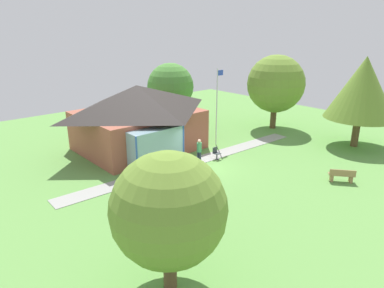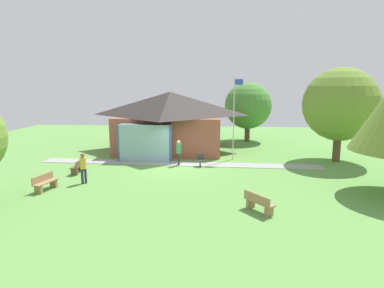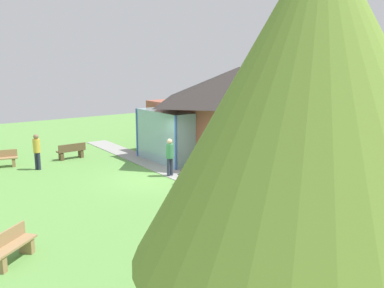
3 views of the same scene
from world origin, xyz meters
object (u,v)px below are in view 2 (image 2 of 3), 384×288
object	(u,v)px
tree_behind_pavilion_right	(248,106)
bench_front_right	(259,203)
bench_front_left	(45,183)
patio_chair_lawn_spare	(200,160)
bench_mid_left	(79,166)
flagpole	(234,115)
visitor_on_path	(179,151)
pavilion	(170,120)
visitor_strolling_lawn	(83,166)
tree_east_hedge	(340,105)

from	to	relation	value
tree_behind_pavilion_right	bench_front_right	bearing A→B (deg)	-93.60
bench_front_left	patio_chair_lawn_spare	world-z (taller)	patio_chair_lawn_spare
bench_front_left	bench_mid_left	world-z (taller)	same
bench_front_left	patio_chair_lawn_spare	size ratio (longest dim) A/B	1.81
flagpole	tree_behind_pavilion_right	distance (m)	8.27
bench_front_right	bench_mid_left	xyz separation A→B (m)	(-10.48, 5.59, 0.00)
patio_chair_lawn_spare	visitor_on_path	world-z (taller)	visitor_on_path
pavilion	visitor_strolling_lawn	world-z (taller)	pavilion
patio_chair_lawn_spare	tree_east_hedge	bearing A→B (deg)	-168.67
bench_front_right	bench_mid_left	size ratio (longest dim) A/B	0.96
flagpole	patio_chair_lawn_spare	world-z (taller)	flagpole
patio_chair_lawn_spare	visitor_on_path	size ratio (longest dim) A/B	0.49
visitor_on_path	tree_east_hedge	size ratio (longest dim) A/B	0.26
pavilion	bench_front_left	xyz separation A→B (m)	(-4.99, -11.05, -2.14)
bench_mid_left	patio_chair_lawn_spare	size ratio (longest dim) A/B	1.76
bench_front_right	tree_east_hedge	xyz separation A→B (m)	(6.77, 10.00, 3.68)
bench_mid_left	flagpole	bearing A→B (deg)	-67.21
pavilion	flagpole	bearing A→B (deg)	-30.91
bench_front_left	bench_front_right	xyz separation A→B (m)	(10.78, -2.14, 0.00)
flagpole	tree_east_hedge	size ratio (longest dim) A/B	0.90
pavilion	visitor_on_path	bearing A→B (deg)	-75.36
flagpole	tree_east_hedge	distance (m)	7.42
bench_front_right	visitor_strolling_lawn	size ratio (longest dim) A/B	0.83
flagpole	patio_chair_lawn_spare	size ratio (longest dim) A/B	6.97
patio_chair_lawn_spare	tree_east_hedge	distance (m)	10.63
patio_chair_lawn_spare	tree_behind_pavilion_right	world-z (taller)	tree_behind_pavilion_right
flagpole	visitor_strolling_lawn	world-z (taller)	flagpole
tree_behind_pavilion_right	flagpole	bearing A→B (deg)	-102.17
tree_east_hedge	visitor_on_path	bearing A→B (deg)	-169.46
bench_front_right	tree_east_hedge	size ratio (longest dim) A/B	0.22
bench_front_left	visitor_on_path	distance (m)	8.62
pavilion	visitor_on_path	size ratio (longest dim) A/B	5.35
flagpole	visitor_on_path	distance (m)	4.94
bench_mid_left	visitor_strolling_lawn	world-z (taller)	visitor_strolling_lawn
patio_chair_lawn_spare	tree_behind_pavilion_right	xyz separation A→B (m)	(4.09, 10.41, 3.04)
tree_behind_pavilion_right	bench_front_left	bearing A→B (deg)	-126.67
pavilion	tree_east_hedge	world-z (taller)	tree_east_hedge
bench_front_right	visitor_on_path	bearing A→B (deg)	170.99
visitor_strolling_lawn	visitor_on_path	size ratio (longest dim) A/B	1.00
patio_chair_lawn_spare	flagpole	bearing A→B (deg)	-136.93
bench_front_left	visitor_strolling_lawn	bearing A→B (deg)	143.32
pavilion	visitor_strolling_lawn	distance (m)	10.44
bench_mid_left	tree_east_hedge	distance (m)	18.18
visitor_strolling_lawn	tree_east_hedge	distance (m)	17.57
bench_front_left	visitor_on_path	world-z (taller)	visitor_on_path
flagpole	bench_front_right	xyz separation A→B (m)	(0.60, -10.07, -2.89)
bench_front_right	patio_chair_lawn_spare	distance (m)	8.29
bench_mid_left	tree_behind_pavilion_right	world-z (taller)	tree_behind_pavilion_right
bench_front_right	tree_east_hedge	distance (m)	12.63
pavilion	bench_front_right	bearing A→B (deg)	-66.26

